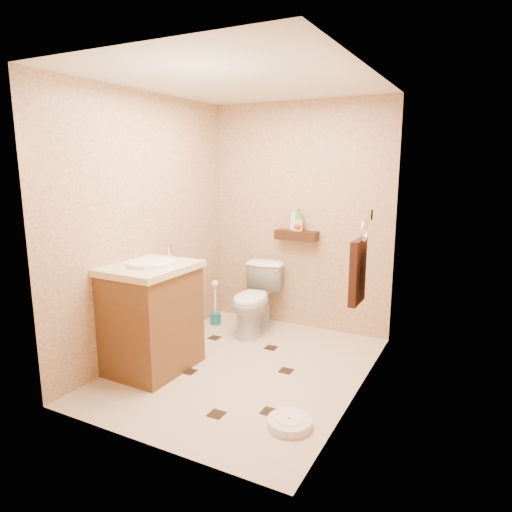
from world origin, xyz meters
The scene contains 19 objects.
ground centered at (0.00, 0.00, 0.00)m, with size 2.50×2.50×0.00m, color #CAAF94.
wall_back centered at (0.00, 1.25, 1.20)m, with size 2.00×0.04×2.40m, color tan.
wall_front centered at (0.00, -1.25, 1.20)m, with size 2.00×0.04×2.40m, color tan.
wall_left centered at (-1.00, 0.00, 1.20)m, with size 0.04×2.50×2.40m, color tan.
wall_right centered at (1.00, 0.00, 1.20)m, with size 0.04×2.50×2.40m, color tan.
ceiling centered at (0.00, 0.00, 2.40)m, with size 2.00×2.50×0.02m, color silver.
wall_shelf centered at (0.00, 1.17, 1.02)m, with size 0.46×0.14×0.10m, color #3A1B0F.
floor_accents centered at (0.02, -0.08, 0.00)m, with size 1.23×1.37×0.01m.
toilet centered at (-0.32, 0.83, 0.36)m, with size 0.40×0.71×0.72m, color white.
vanity centered at (-0.70, -0.35, 0.48)m, with size 0.64×0.77×1.08m.
bathroom_scale centered at (0.72, -0.65, 0.03)m, with size 0.39×0.39×0.06m.
toilet_brush centered at (-0.82, 0.84, 0.18)m, with size 0.12×0.12×0.51m.
towel_ring centered at (0.91, 0.25, 0.95)m, with size 0.12×0.30×0.76m.
toilet_paper centered at (-0.94, 0.65, 0.60)m, with size 0.12×0.11×0.12m.
bottle_a centered at (-0.03, 1.17, 1.19)m, with size 0.09×0.09×0.23m, color silver.
bottle_b centered at (0.02, 1.17, 1.15)m, with size 0.07×0.08×0.17m, color yellow.
bottle_c centered at (0.02, 1.17, 1.14)m, with size 0.11×0.11×0.14m, color red.
bottle_d centered at (0.02, 1.17, 1.19)m, with size 0.09×0.09×0.23m, color green.
bottle_e centered at (0.03, 1.17, 1.16)m, with size 0.08×0.08×0.18m, color gold.
Camera 1 is at (1.82, -3.26, 1.77)m, focal length 32.00 mm.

